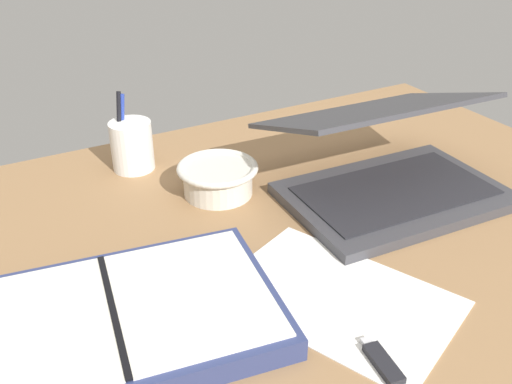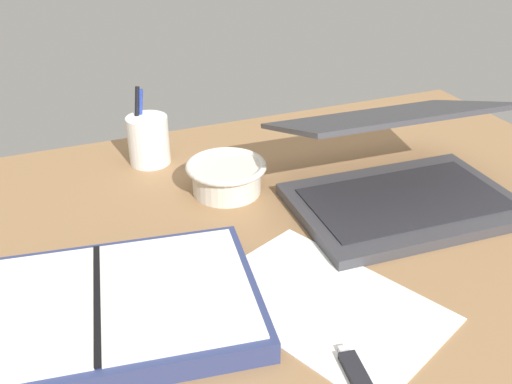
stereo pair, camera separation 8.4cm
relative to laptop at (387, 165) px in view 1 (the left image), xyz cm
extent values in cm
cube|color=#936D47|center=(-27.24, -7.35, -6.23)|extent=(140.00, 100.00, 2.00)
cube|color=#38383D|center=(-0.13, -2.84, -4.33)|extent=(36.69, 25.34, 1.80)
cube|color=#232328|center=(-0.13, -2.84, -3.31)|extent=(32.11, 18.52, 0.24)
cube|color=#38383D|center=(0.25, 5.31, 7.83)|extent=(36.65, 24.42, 8.13)
cube|color=silver|center=(0.23, 4.86, 7.68)|extent=(33.69, 21.89, 6.93)
cylinder|color=silver|center=(-24.93, 13.52, -2.79)|extent=(11.64, 11.64, 4.88)
torus|color=silver|center=(-24.93, 13.52, -0.35)|extent=(13.70, 13.70, 1.10)
cylinder|color=white|center=(-34.48, 29.68, -0.69)|extent=(7.62, 7.62, 9.08)
cylinder|color=black|center=(-36.07, 31.03, 2.46)|extent=(2.89, 3.26, 13.25)
cylinder|color=#233899|center=(-35.39, 31.56, 2.15)|extent=(2.56, 1.65, 12.77)
cube|color=navy|center=(-50.20, -10.97, -3.74)|extent=(41.99, 29.86, 2.98)
cube|color=silver|center=(-59.52, -9.62, -2.10)|extent=(21.11, 24.77, 0.30)
cube|color=silver|center=(-40.88, -12.32, -2.10)|extent=(21.11, 24.77, 0.30)
cube|color=black|center=(-50.20, -10.97, -1.95)|extent=(4.00, 22.30, 0.30)
cube|color=#B7B7BC|center=(-39.73, -20.71, -4.63)|extent=(9.80, 1.58, 0.30)
cube|color=#B7B7BC|center=(-39.73, -20.71, -4.93)|extent=(9.28, 5.39, 0.30)
torus|color=#232328|center=(-45.88, -20.47, -4.93)|extent=(3.90, 3.90, 0.70)
torus|color=#232328|center=(-45.25, -17.98, -4.93)|extent=(3.90, 3.90, 0.70)
cube|color=white|center=(-23.26, -18.73, -5.15)|extent=(29.51, 34.34, 0.16)
cube|color=black|center=(-25.91, -30.84, -4.73)|extent=(2.87, 6.23, 1.00)
cube|color=silver|center=(-25.38, -27.28, -4.73)|extent=(1.37, 1.37, 0.60)
camera|label=1|loc=(-60.27, -63.93, 42.83)|focal=40.00mm
camera|label=2|loc=(-52.73, -67.53, 42.83)|focal=40.00mm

